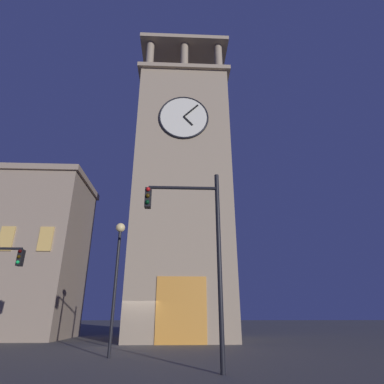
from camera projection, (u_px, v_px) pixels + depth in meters
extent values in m
plane|color=#56544F|center=(137.00, 345.00, 18.37)|extent=(200.00, 200.00, 0.00)
cube|color=gray|center=(182.00, 201.00, 26.05)|extent=(7.44, 8.13, 21.45)
cube|color=gray|center=(183.00, 98.00, 30.17)|extent=(8.04, 8.73, 0.40)
cylinder|color=gray|center=(218.00, 59.00, 27.74)|extent=(0.70, 0.70, 3.05)
cylinder|color=gray|center=(184.00, 58.00, 27.61)|extent=(0.70, 0.70, 3.05)
cylinder|color=gray|center=(150.00, 57.00, 27.48)|extent=(0.70, 0.70, 3.05)
cylinder|color=gray|center=(211.00, 107.00, 34.16)|extent=(0.70, 0.70, 3.05)
cylinder|color=gray|center=(183.00, 106.00, 34.03)|extent=(0.70, 0.70, 3.05)
cylinder|color=gray|center=(155.00, 106.00, 33.90)|extent=(0.70, 0.70, 3.05)
cube|color=gray|center=(184.00, 72.00, 31.47)|extent=(8.04, 8.73, 0.40)
cylinder|color=black|center=(184.00, 58.00, 32.19)|extent=(0.12, 0.12, 3.39)
cylinder|color=silver|center=(184.00, 117.00, 24.38)|extent=(3.87, 0.12, 3.87)
torus|color=black|center=(184.00, 117.00, 24.36)|extent=(4.03, 0.16, 4.03)
cube|color=black|center=(188.00, 121.00, 24.15)|extent=(0.80, 0.06, 0.87)
cube|color=black|center=(191.00, 111.00, 24.53)|extent=(1.24, 0.06, 1.26)
cube|color=orange|center=(181.00, 309.00, 19.05)|extent=(3.20, 0.24, 4.00)
cube|color=#E0B259|center=(46.00, 239.00, 22.20)|extent=(1.00, 0.12, 1.80)
cube|color=#E0B259|center=(6.00, 238.00, 22.08)|extent=(1.00, 0.12, 1.80)
cylinder|color=black|center=(219.00, 263.00, 10.35)|extent=(0.16, 0.16, 6.62)
cylinder|color=black|center=(183.00, 188.00, 11.33)|extent=(2.55, 0.12, 0.12)
cube|color=black|center=(148.00, 198.00, 11.12)|extent=(0.22, 0.30, 0.75)
sphere|color=red|center=(148.00, 189.00, 11.06)|extent=(0.16, 0.16, 0.16)
sphere|color=#392705|center=(148.00, 196.00, 10.96)|extent=(0.16, 0.16, 0.16)
sphere|color=#063316|center=(147.00, 202.00, 10.87)|extent=(0.16, 0.16, 0.16)
cube|color=black|center=(21.00, 258.00, 14.09)|extent=(0.22, 0.30, 0.75)
sphere|color=#360505|center=(20.00, 251.00, 14.02)|extent=(0.16, 0.16, 0.16)
sphere|color=#392705|center=(19.00, 257.00, 13.93)|extent=(0.16, 0.16, 0.16)
sphere|color=#18C154|center=(18.00, 262.00, 13.84)|extent=(0.16, 0.16, 0.16)
cylinder|color=black|center=(115.00, 290.00, 13.66)|extent=(0.14, 0.14, 5.39)
sphere|color=#F9DB8C|center=(121.00, 228.00, 14.76)|extent=(0.44, 0.44, 0.44)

